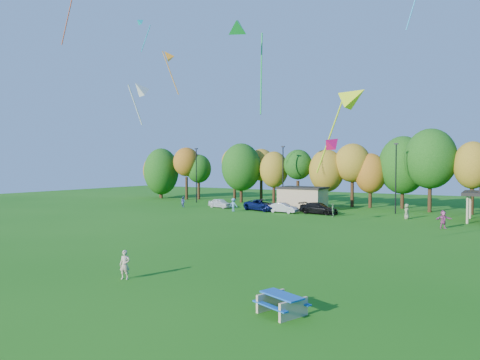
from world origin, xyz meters
The scene contains 21 objects.
ground centered at (0.00, 0.00, 0.00)m, with size 160.00×160.00×0.00m, color #19600F.
tree_line centered at (-1.03, 45.51, 5.91)m, with size 93.57×10.55×11.15m.
lamp_posts centered at (2.00, 40.00, 4.90)m, with size 64.50×0.25×9.09m.
utility_building centered at (-10.00, 38.00, 1.64)m, with size 6.30×4.30×3.25m.
picnic_table centered at (5.69, -1.07, 0.49)m, with size 2.38×2.19×0.84m.
kite_flyer centered at (-4.08, -0.59, 0.80)m, with size 0.58×0.38×1.60m, color #C3A592.
car_a centered at (-21.65, 34.81, 0.68)m, with size 1.60×3.97×1.35m, color white.
car_b centered at (-10.91, 33.67, 0.65)m, with size 1.38×3.96×1.30m, color #ABAAB0.
car_c centered at (-14.48, 34.52, 0.77)m, with size 2.56×5.56×1.55m, color #0B1446.
car_d centered at (-6.38, 34.70, 0.73)m, with size 2.05×5.04×1.46m, color black.
far_person_1 centered at (-3.82, 32.78, 0.80)m, with size 0.94×0.39×1.61m, color #548350.
far_person_2 centered at (8.70, 29.25, 0.90)m, with size 1.67×0.53×1.80m, color #AD4884.
far_person_3 centered at (4.22, 35.23, 0.89)m, with size 0.87×0.56×1.77m, color #768359.
far_person_4 centered at (-17.35, 31.60, 0.89)m, with size 1.16×0.66×1.79m, color #528AB5.
far_person_5 centered at (-26.90, 32.69, 0.78)m, with size 0.76×0.59×1.57m, color #47529C.
kite_1 centered at (6.48, 3.01, 7.37)m, with size 1.16×1.26×1.04m.
kite_2 centered at (5.85, 8.46, 10.36)m, with size 3.43×1.60×5.66m.
kite_6 centered at (-18.59, 19.73, 18.50)m, with size 3.00×2.41×5.42m.
kite_12 centered at (-9.53, 6.20, 11.94)m, with size 1.65×2.29×3.54m.
kite_13 centered at (-26.07, 23.43, 24.50)m, with size 1.20×2.56×4.29m.
kite_14 centered at (-2.96, 9.48, 16.34)m, with size 2.62×4.24×7.45m.
Camera 1 is at (13.45, -17.16, 6.27)m, focal length 32.00 mm.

